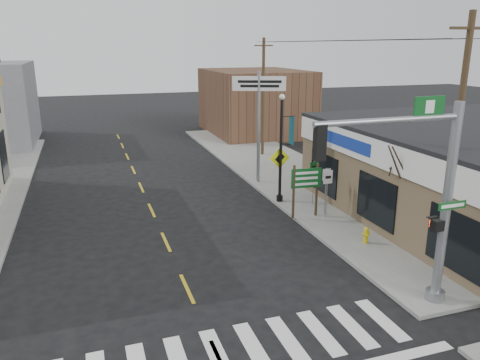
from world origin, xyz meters
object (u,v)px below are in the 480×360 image
object	(u,v)px
lamp_post	(282,140)
dance_center_sign	(259,99)
guide_sign	(306,183)
utility_pole_near	(456,139)
utility_pole_far	(263,96)
bare_tree	(406,153)
traffic_signal_pole	(428,186)
fire_hydrant	(366,234)

from	to	relation	value
lamp_post	dance_center_sign	world-z (taller)	dance_center_sign
guide_sign	utility_pole_near	bearing A→B (deg)	-55.42
guide_sign	dance_center_sign	xyz separation A→B (m)	(0.02, 6.11, 3.11)
utility_pole_far	lamp_post	bearing A→B (deg)	-113.93
guide_sign	bare_tree	size ratio (longest dim) A/B	0.54
guide_sign	dance_center_sign	world-z (taller)	dance_center_sign
bare_tree	utility_pole_far	size ratio (longest dim) A/B	0.57
traffic_signal_pole	fire_hydrant	xyz separation A→B (m)	(1.14, 4.41, -3.38)
bare_tree	utility_pole_near	distance (m)	2.02
traffic_signal_pole	lamp_post	distance (m)	10.33
lamp_post	utility_pole_far	bearing A→B (deg)	83.60
lamp_post	utility_pole_near	size ratio (longest dim) A/B	0.62
fire_hydrant	utility_pole_near	bearing A→B (deg)	-43.85
traffic_signal_pole	guide_sign	world-z (taller)	traffic_signal_pole
bare_tree	fire_hydrant	bearing A→B (deg)	170.21
traffic_signal_pole	utility_pole_near	distance (m)	4.07
bare_tree	traffic_signal_pole	bearing A→B (deg)	-120.65
traffic_signal_pole	bare_tree	bearing A→B (deg)	58.77
lamp_post	bare_tree	size ratio (longest dim) A/B	1.16
lamp_post	fire_hydrant	bearing A→B (deg)	-69.42
fire_hydrant	utility_pole_far	world-z (taller)	utility_pole_far
fire_hydrant	bare_tree	distance (m)	3.53
bare_tree	lamp_post	bearing A→B (deg)	111.87
traffic_signal_pole	utility_pole_near	world-z (taller)	utility_pole_near
guide_sign	dance_center_sign	size ratio (longest dim) A/B	0.40
guide_sign	utility_pole_far	bearing A→B (deg)	82.46
traffic_signal_pole	fire_hydrant	world-z (taller)	traffic_signal_pole
utility_pole_near	utility_pole_far	xyz separation A→B (m)	(-0.20, 17.97, -0.31)
guide_sign	bare_tree	distance (m)	4.76
traffic_signal_pole	guide_sign	size ratio (longest dim) A/B	2.53
traffic_signal_pole	utility_pole_near	bearing A→B (deg)	37.52
guide_sign	traffic_signal_pole	bearing A→B (deg)	-85.90
guide_sign	bare_tree	xyz separation A→B (m)	(2.34, -3.64, 1.99)
guide_sign	lamp_post	world-z (taller)	lamp_post
guide_sign	fire_hydrant	distance (m)	3.77
fire_hydrant	dance_center_sign	world-z (taller)	dance_center_sign
bare_tree	guide_sign	bearing A→B (deg)	122.81
utility_pole_near	lamp_post	bearing A→B (deg)	118.87
fire_hydrant	dance_center_sign	bearing A→B (deg)	95.92
utility_pole_near	traffic_signal_pole	bearing A→B (deg)	-134.86
traffic_signal_pole	dance_center_sign	xyz separation A→B (m)	(0.16, 13.93, 1.00)
fire_hydrant	utility_pole_far	xyz separation A→B (m)	(1.82, 16.03, 3.78)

